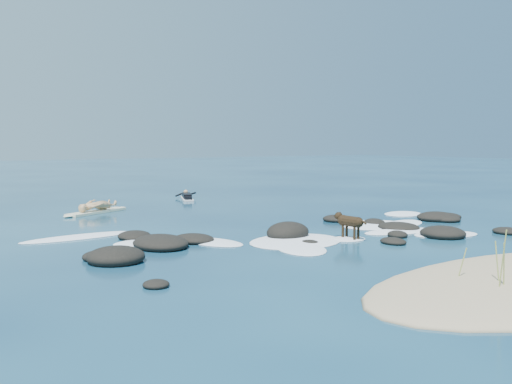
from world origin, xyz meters
TOP-DOWN VIEW (x-y plane):
  - ground at (0.00, 0.00)m, footprint 160.00×160.00m
  - reef_rocks at (0.23, -1.40)m, footprint 14.70×7.08m
  - breaking_foam at (0.14, -0.90)m, footprint 15.19×7.19m
  - standing_surfer_rig at (-3.91, 8.00)m, footprint 3.18×2.00m
  - paddling_surfer_rig at (1.56, 10.91)m, footprint 1.46×2.37m
  - dog at (0.26, -2.25)m, footprint 0.40×1.28m

SIDE VIEW (x-z plane):
  - ground at x=0.00m, z-range 0.00..0.00m
  - breaking_foam at x=0.14m, z-range -0.05..0.07m
  - reef_rocks at x=0.23m, z-range -0.21..0.42m
  - paddling_surfer_rig at x=1.56m, z-range -0.07..0.35m
  - dog at x=0.26m, z-range 0.13..0.94m
  - standing_surfer_rig at x=-3.91m, z-range -0.21..1.77m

